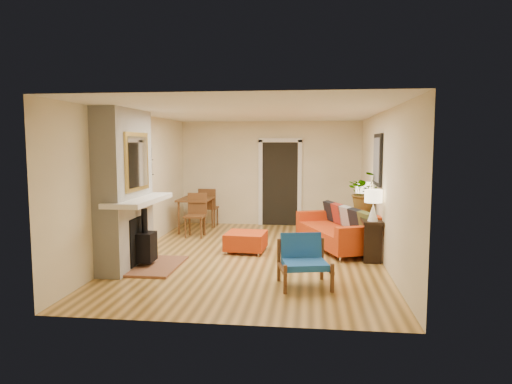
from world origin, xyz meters
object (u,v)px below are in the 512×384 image
console_table (367,222)px  lamp_far (363,192)px  dining_table (199,205)px  houseplant (365,192)px  lamp_near (373,201)px  ottoman (246,241)px  blue_chair (303,258)px  sofa (340,230)px

console_table → lamp_far: bearing=90.0°
dining_table → console_table: (3.64, -1.69, -0.05)m
houseplant → lamp_far: bearing=88.8°
dining_table → lamp_near: bearing=-33.9°
ottoman → blue_chair: size_ratio=0.94×
ottoman → dining_table: bearing=125.6°
ottoman → dining_table: (-1.37, 1.92, 0.41)m
dining_table → lamp_far: lamp_far is taller
sofa → ottoman: 1.88m
blue_chair → console_table: (1.16, 2.14, 0.18)m
blue_chair → console_table: 2.44m
houseplant → dining_table: bearing=159.0°
sofa → houseplant: houseplant is taller
sofa → lamp_near: lamp_near is taller
sofa → dining_table: size_ratio=1.30×
lamp_near → lamp_far: 1.52m
lamp_near → houseplant: 1.05m
blue_chair → houseplant: houseplant is taller
ottoman → dining_table: 2.39m
ottoman → lamp_near: 2.48m
ottoman → console_table: bearing=5.7°
lamp_far → blue_chair: bearing=-111.9°
sofa → blue_chair: 2.51m
dining_table → houseplant: houseplant is taller
blue_chair → houseplant: (1.15, 2.43, 0.73)m
lamp_near → houseplant: (-0.01, 1.05, 0.06)m
ottoman → lamp_near: size_ratio=1.44×
sofa → ottoman: (-1.80, -0.51, -0.15)m
blue_chair → console_table: size_ratio=0.45×
ottoman → lamp_near: lamp_near is taller
dining_table → console_table: 4.02m
lamp_far → lamp_near: bearing=-90.0°
blue_chair → lamp_far: size_ratio=1.54×
dining_table → lamp_far: bearing=-14.3°
lamp_near → lamp_far: (0.00, 1.52, 0.00)m
console_table → houseplant: houseplant is taller
console_table → lamp_far: (0.00, 0.76, 0.49)m
sofa → ottoman: bearing=-164.3°
ottoman → lamp_far: 2.62m
sofa → blue_chair: bearing=-105.9°
sofa → houseplant: 0.89m
blue_chair → dining_table: (-2.48, 3.83, 0.23)m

